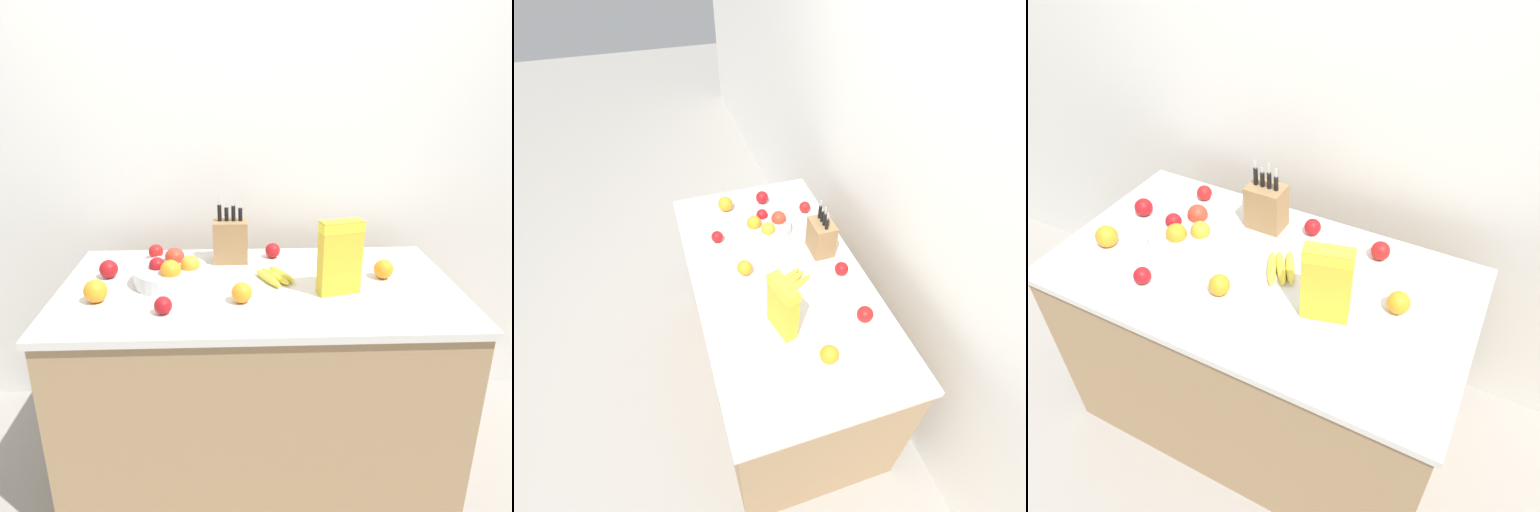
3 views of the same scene
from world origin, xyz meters
TOP-DOWN VIEW (x-y plane):
  - ground_plane at (0.00, 0.00)m, footprint 14.00×14.00m
  - wall_back at (0.00, 0.64)m, footprint 9.00×0.06m
  - counter at (0.00, 0.00)m, footprint 1.59×0.85m
  - knife_block at (-0.11, 0.27)m, footprint 0.15×0.11m
  - cereal_box at (0.30, -0.09)m, footprint 0.17×0.10m
  - fruit_bowl at (-0.35, 0.04)m, footprint 0.30×0.30m
  - banana_bunch at (0.07, 0.05)m, footprint 0.18×0.22m
  - apple_middle at (-0.35, -0.24)m, footprint 0.07×0.07m
  - apple_rightmost at (-0.46, 0.32)m, footprint 0.07×0.07m
  - apple_front at (0.08, 0.31)m, footprint 0.07×0.07m
  - apple_near_bananas at (-0.62, 0.10)m, footprint 0.08×0.08m
  - apple_by_knife_block at (0.37, 0.29)m, footprint 0.08×0.08m
  - orange_front_center at (0.52, 0.05)m, footprint 0.08×0.08m
  - orange_mid_left at (-0.07, -0.16)m, footprint 0.08×0.08m
  - orange_front_left at (-0.61, -0.13)m, footprint 0.09×0.09m

SIDE VIEW (x-z plane):
  - ground_plane at x=0.00m, z-range 0.00..0.00m
  - counter at x=0.00m, z-range 0.00..0.92m
  - banana_bunch at x=0.07m, z-range 0.92..0.96m
  - apple_middle at x=-0.35m, z-range 0.92..0.99m
  - apple_rightmost at x=-0.46m, z-range 0.92..0.99m
  - apple_front at x=0.08m, z-range 0.92..0.99m
  - apple_by_knife_block at x=0.37m, z-range 0.92..1.00m
  - apple_near_bananas at x=-0.62m, z-range 0.92..1.00m
  - orange_mid_left at x=-0.07m, z-range 0.92..1.00m
  - orange_front_center at x=0.52m, z-range 0.92..1.00m
  - orange_front_left at x=-0.61m, z-range 0.92..1.01m
  - fruit_bowl at x=-0.35m, z-range 0.91..1.03m
  - knife_block at x=-0.11m, z-range 0.87..1.17m
  - cereal_box at x=0.30m, z-range 0.94..1.23m
  - wall_back at x=0.00m, z-range 0.00..2.60m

